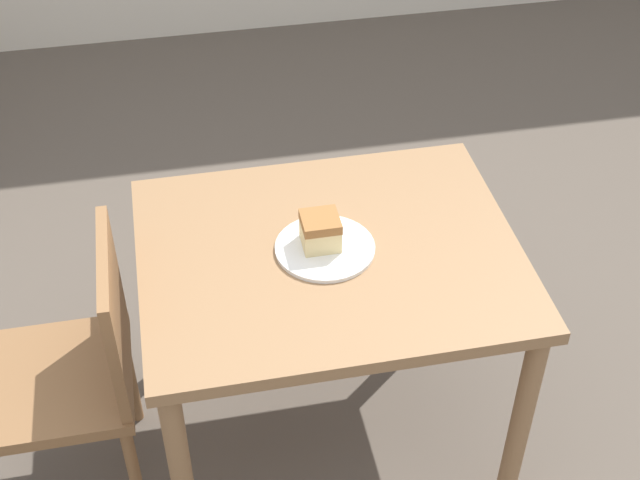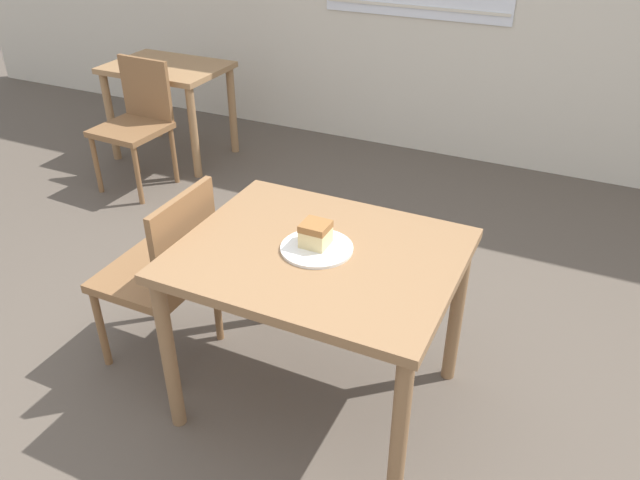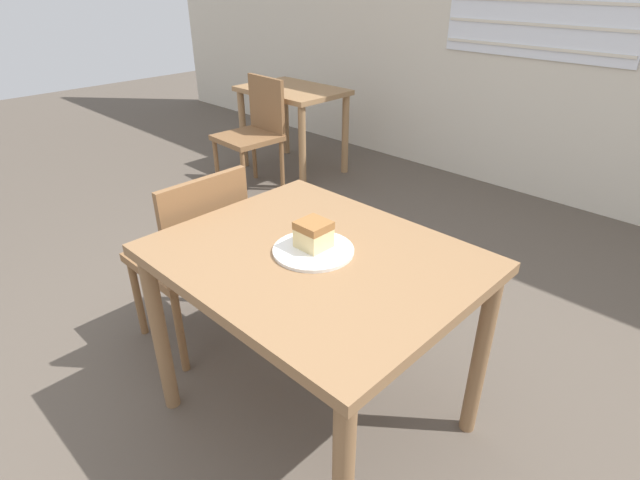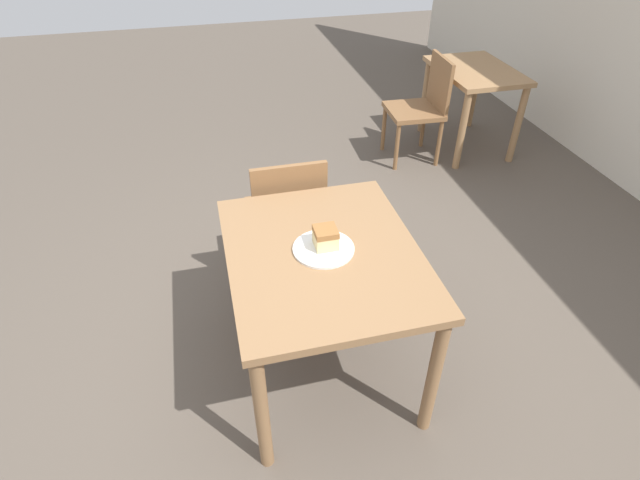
# 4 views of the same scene
# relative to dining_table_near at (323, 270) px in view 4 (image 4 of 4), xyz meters

# --- Properties ---
(ground_plane) EXTENTS (14.00, 14.00, 0.00)m
(ground_plane) POSITION_rel_dining_table_near_xyz_m (-0.10, -0.16, -0.66)
(ground_plane) COLOR brown
(dining_table_near) EXTENTS (1.05, 0.86, 0.77)m
(dining_table_near) POSITION_rel_dining_table_near_xyz_m (0.00, 0.00, 0.00)
(dining_table_near) COLOR olive
(dining_table_near) RESTS_ON ground_plane
(dining_table_far) EXTENTS (0.87, 0.62, 0.72)m
(dining_table_far) POSITION_rel_dining_table_near_xyz_m (-2.17, 1.91, -0.07)
(dining_table_far) COLOR #9E754C
(dining_table_far) RESTS_ON ground_plane
(chair_near_window) EXTENTS (0.44, 0.44, 0.88)m
(chair_near_window) POSITION_rel_dining_table_near_xyz_m (-0.73, -0.04, -0.17)
(chair_near_window) COLOR brown
(chair_near_window) RESTS_ON ground_plane
(chair_far_corner) EXTENTS (0.46, 0.46, 0.88)m
(chair_far_corner) POSITION_rel_dining_table_near_xyz_m (-2.06, 1.40, -0.17)
(chair_far_corner) COLOR brown
(chair_far_corner) RESTS_ON ground_plane
(plate) EXTENTS (0.28, 0.28, 0.01)m
(plate) POSITION_rel_dining_table_near_xyz_m (-0.01, 0.00, 0.11)
(plate) COLOR white
(plate) RESTS_ON dining_table_near
(cake_slice) EXTENTS (0.10, 0.10, 0.09)m
(cake_slice) POSITION_rel_dining_table_near_xyz_m (-0.02, 0.02, 0.17)
(cake_slice) COLOR #E5CC89
(cake_slice) RESTS_ON plate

